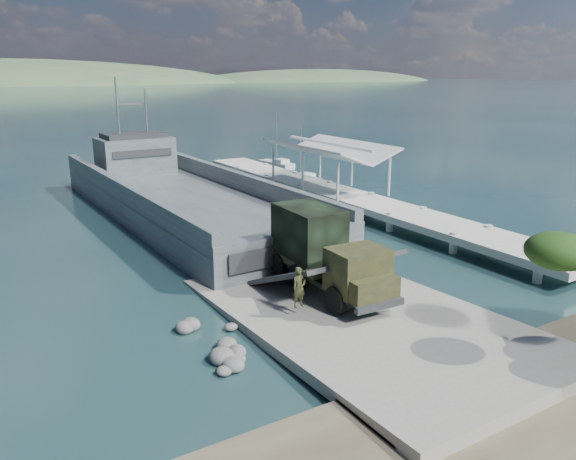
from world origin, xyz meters
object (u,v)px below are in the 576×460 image
object	(u,v)px
pier	(336,187)
military_truck	(324,252)
soldier	(299,296)
sailboat_far	(277,165)
sailboat_near	(301,179)
landing_craft	(182,205)

from	to	relation	value
pier	military_truck	bearing A→B (deg)	-127.74
military_truck	soldier	bearing A→B (deg)	-140.38
pier	sailboat_far	bearing A→B (deg)	74.05
military_truck	sailboat_far	distance (m)	40.41
sailboat_far	soldier	bearing A→B (deg)	-127.12
sailboat_near	sailboat_far	bearing A→B (deg)	65.77
sailboat_near	sailboat_far	xyz separation A→B (m)	(2.58, 9.43, 0.01)
landing_craft	sailboat_far	world-z (taller)	landing_craft
pier	sailboat_near	distance (m)	10.70
pier	sailboat_far	xyz separation A→B (m)	(5.60, 19.61, -1.26)
military_truck	sailboat_far	bearing A→B (deg)	65.49
landing_craft	sailboat_far	bearing A→B (deg)	40.89
sailboat_near	sailboat_far	world-z (taller)	sailboat_far
military_truck	pier	bearing A→B (deg)	54.67
landing_craft	military_truck	bearing A→B (deg)	-91.12
soldier	sailboat_near	xyz separation A→B (m)	(18.50, 28.68, -1.11)
military_truck	landing_craft	bearing A→B (deg)	92.50
military_truck	sailboat_far	size ratio (longest dim) A/B	1.34
sailboat_near	sailboat_far	distance (m)	9.77
pier	sailboat_near	world-z (taller)	sailboat_near
military_truck	sailboat_near	world-z (taller)	sailboat_near
pier	soldier	distance (m)	24.12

